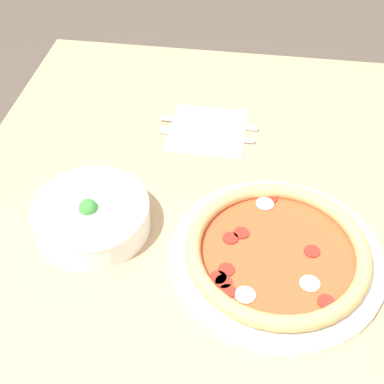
# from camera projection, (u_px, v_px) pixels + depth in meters

# --- Properties ---
(dining_table) EXTENTS (1.29, 0.95, 0.76)m
(dining_table) POSITION_uv_depth(u_px,v_px,m) (206.00, 283.00, 0.96)
(dining_table) COLOR tan
(dining_table) RESTS_ON ground_plane
(pizza) EXTENTS (0.35, 0.35, 0.04)m
(pizza) POSITION_uv_depth(u_px,v_px,m) (277.00, 253.00, 0.86)
(pizza) COLOR white
(pizza) RESTS_ON dining_table
(bowl) EXTENTS (0.20, 0.20, 0.07)m
(bowl) POSITION_uv_depth(u_px,v_px,m) (91.00, 214.00, 0.90)
(bowl) COLOR white
(bowl) RESTS_ON dining_table
(napkin) EXTENTS (0.16, 0.16, 0.00)m
(napkin) POSITION_uv_depth(u_px,v_px,m) (208.00, 130.00, 1.12)
(napkin) COLOR white
(napkin) RESTS_ON dining_table
(fork) EXTENTS (0.02, 0.20, 0.00)m
(fork) POSITION_uv_depth(u_px,v_px,m) (207.00, 136.00, 1.10)
(fork) COLOR silver
(fork) RESTS_ON napkin
(knife) EXTENTS (0.02, 0.21, 0.01)m
(knife) POSITION_uv_depth(u_px,v_px,m) (213.00, 124.00, 1.13)
(knife) COLOR silver
(knife) RESTS_ON napkin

